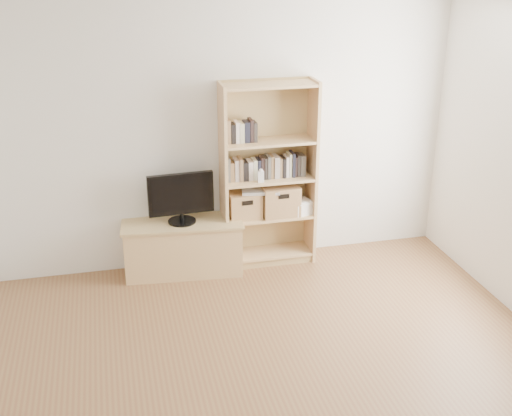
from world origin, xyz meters
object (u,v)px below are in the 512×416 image
object	(u,v)px
tv_stand	(183,248)
bookshelf	(268,176)
laptop	(260,190)
television	(181,198)
basket_right	(279,200)
basket_left	(244,205)
baby_monitor	(261,177)

from	to	relation	value
tv_stand	bookshelf	size ratio (longest dim) A/B	0.61
laptop	bookshelf	bearing A→B (deg)	16.32
bookshelf	television	xyz separation A→B (m)	(-0.86, -0.05, -0.14)
television	basket_right	xyz separation A→B (m)	(0.98, 0.04, -0.12)
bookshelf	basket_right	bearing A→B (deg)	-2.60
laptop	basket_left	bearing A→B (deg)	-170.71
tv_stand	basket_left	size ratio (longest dim) A/B	3.56
basket_left	basket_right	distance (m)	0.36
baby_monitor	laptop	distance (m)	0.20
tv_stand	baby_monitor	world-z (taller)	baby_monitor
television	basket_left	world-z (taller)	television
basket_right	laptop	distance (m)	0.23
tv_stand	basket_right	world-z (taller)	basket_right
television	laptop	bearing A→B (deg)	-0.77
bookshelf	basket_left	distance (m)	0.37
tv_stand	laptop	size ratio (longest dim) A/B	3.10
bookshelf	baby_monitor	xyz separation A→B (m)	(-0.10, -0.10, 0.03)
basket_left	laptop	bearing A→B (deg)	-3.27
basket_right	television	bearing A→B (deg)	-178.70
bookshelf	television	bearing A→B (deg)	-177.20
television	basket_left	size ratio (longest dim) A/B	1.99
tv_stand	basket_left	world-z (taller)	basket_left
tv_stand	bookshelf	bearing A→B (deg)	8.17
tv_stand	laptop	distance (m)	0.94
tv_stand	basket_right	distance (m)	1.06
tv_stand	basket_right	size ratio (longest dim) A/B	3.06
tv_stand	basket_right	bearing A→B (deg)	7.55
basket_right	laptop	bearing A→B (deg)	-179.89
basket_right	baby_monitor	bearing A→B (deg)	-156.54
baby_monitor	tv_stand	bearing A→B (deg)	-179.44
bookshelf	laptop	size ratio (longest dim) A/B	5.11
tv_stand	television	bearing A→B (deg)	-174.87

